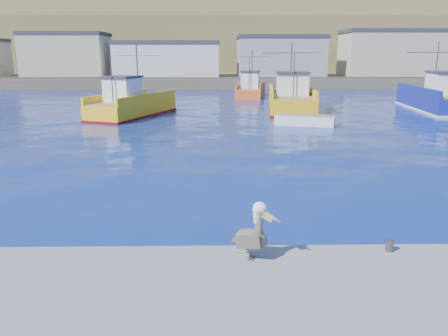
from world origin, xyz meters
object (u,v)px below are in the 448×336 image
trawler_yellow_a (131,105)px  trawler_blue (438,99)px  boat_orange (251,89)px  skiff_mid (305,121)px  pelican (253,235)px  trawler_yellow_b (291,99)px

trawler_yellow_a → trawler_blue: 30.04m
boat_orange → skiff_mid: 24.27m
trawler_blue → boat_orange: (-17.61, 14.69, -0.07)m
boat_orange → trawler_yellow_a: bearing=-123.3°
pelican → boat_orange: bearing=85.7°
trawler_blue → pelican: trawler_blue is taller
skiff_mid → pelican: (-6.06, -24.15, 0.82)m
trawler_blue → pelican: 39.76m
boat_orange → trawler_blue: bearing=-39.8°
trawler_yellow_b → skiff_mid: bearing=-92.7°
trawler_yellow_a → trawler_blue: bearing=7.4°
trawler_yellow_a → trawler_yellow_b: (15.03, 3.97, 0.09)m
skiff_mid → pelican: pelican is taller
trawler_blue → skiff_mid: trawler_blue is taller
trawler_yellow_a → trawler_yellow_b: trawler_yellow_b is taller
trawler_yellow_b → skiff_mid: (-0.44, -9.54, -0.77)m
trawler_yellow_a → pelican: trawler_yellow_a is taller
trawler_yellow_a → trawler_yellow_b: size_ratio=0.88×
pelican → skiff_mid: bearing=75.9°
trawler_yellow_b → boat_orange: size_ratio=1.41×
trawler_yellow_a → boat_orange: (12.18, 18.57, 0.04)m
boat_orange → skiff_mid: bearing=-84.3°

